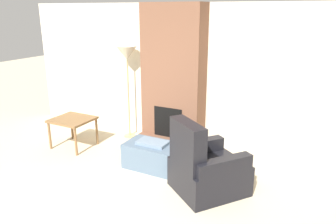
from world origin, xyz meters
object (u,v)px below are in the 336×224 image
Objects in this scene: ottoman at (153,155)px; side_table at (73,122)px; armchair at (204,171)px; floor_lamp_left at (127,56)px.

side_table is at bearing 178.05° from ottoman.
armchair is at bearing -17.26° from ottoman.
ottoman is 1.07m from armchair.
floor_lamp_left is at bearing 138.64° from ottoman.
ottoman is at bearing -41.36° from floor_lamp_left.
ottoman is 0.49× the size of floor_lamp_left.
floor_lamp_left is (-1.10, 0.97, 1.41)m from ottoman.
armchair reaches higher than ottoman.
armchair is (1.01, -0.31, 0.10)m from ottoman.
armchair reaches higher than side_table.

